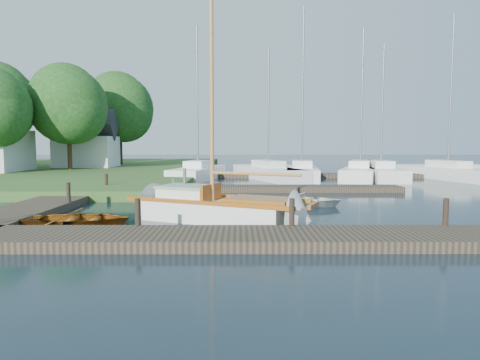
{
  "coord_description": "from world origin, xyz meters",
  "views": [
    {
      "loc": [
        -0.05,
        -17.32,
        2.72
      ],
      "look_at": [
        0.0,
        0.0,
        1.2
      ],
      "focal_mm": 32.0,
      "sensor_mm": 36.0,
      "label": 1
    }
  ],
  "objects_px": {
    "sailboat": "(222,211)",
    "house_c": "(87,144)",
    "tree_3": "(68,105)",
    "dinghy": "(77,216)",
    "marina_boat_2": "(302,171)",
    "tender_c": "(304,198)",
    "marina_boat_5": "(448,172)",
    "marina_boat_0": "(198,172)",
    "marina_boat_1": "(268,172)",
    "mooring_post_5": "(106,181)",
    "mooring_post_2": "(292,212)",
    "mooring_post_3": "(446,212)",
    "marina_boat_4": "(381,172)",
    "marina_boat_3": "(360,172)",
    "mooring_post_1": "(138,212)",
    "mooring_post_4": "(68,192)",
    "tender_a": "(188,196)",
    "tender_b": "(176,190)",
    "tree_7": "(120,108)"
  },
  "relations": [
    {
      "from": "tree_3",
      "to": "marina_boat_3",
      "type": "bearing_deg",
      "value": -9.29
    },
    {
      "from": "tender_a",
      "to": "mooring_post_1",
      "type": "bearing_deg",
      "value": -167.18
    },
    {
      "from": "mooring_post_3",
      "to": "dinghy",
      "type": "height_order",
      "value": "mooring_post_3"
    },
    {
      "from": "mooring_post_1",
      "to": "house_c",
      "type": "relative_size",
      "value": 0.15
    },
    {
      "from": "mooring_post_2",
      "to": "dinghy",
      "type": "distance_m",
      "value": 6.91
    },
    {
      "from": "mooring_post_5",
      "to": "marina_boat_4",
      "type": "bearing_deg",
      "value": 27.66
    },
    {
      "from": "tender_a",
      "to": "marina_boat_1",
      "type": "bearing_deg",
      "value": -0.34
    },
    {
      "from": "tree_3",
      "to": "dinghy",
      "type": "bearing_deg",
      "value": -68.1
    },
    {
      "from": "dinghy",
      "to": "tender_c",
      "type": "height_order",
      "value": "dinghy"
    },
    {
      "from": "marina_boat_1",
      "to": "marina_boat_5",
      "type": "bearing_deg",
      "value": -111.02
    },
    {
      "from": "tender_b",
      "to": "marina_boat_1",
      "type": "xyz_separation_m",
      "value": [
        5.06,
        12.54,
        -0.02
      ]
    },
    {
      "from": "sailboat",
      "to": "marina_boat_5",
      "type": "xyz_separation_m",
      "value": [
        16.16,
        17.02,
        0.23
      ]
    },
    {
      "from": "dinghy",
      "to": "marina_boat_3",
      "type": "height_order",
      "value": "marina_boat_3"
    },
    {
      "from": "mooring_post_5",
      "to": "tree_3",
      "type": "bearing_deg",
      "value": 118.2
    },
    {
      "from": "dinghy",
      "to": "marina_boat_2",
      "type": "relative_size",
      "value": 0.27
    },
    {
      "from": "mooring_post_1",
      "to": "mooring_post_2",
      "type": "xyz_separation_m",
      "value": [
        4.5,
        0.0,
        0.0
      ]
    },
    {
      "from": "mooring_post_4",
      "to": "sailboat",
      "type": "relative_size",
      "value": 0.08
    },
    {
      "from": "marina_boat_1",
      "to": "marina_boat_4",
      "type": "distance_m",
      "value": 8.31
    },
    {
      "from": "marina_boat_3",
      "to": "mooring_post_5",
      "type": "bearing_deg",
      "value": 140.58
    },
    {
      "from": "mooring_post_3",
      "to": "sailboat",
      "type": "bearing_deg",
      "value": 160.49
    },
    {
      "from": "tree_3",
      "to": "sailboat",
      "type": "bearing_deg",
      "value": -57.17
    },
    {
      "from": "mooring_post_1",
      "to": "tender_c",
      "type": "relative_size",
      "value": 0.25
    },
    {
      "from": "mooring_post_4",
      "to": "marina_boat_4",
      "type": "distance_m",
      "value": 22.46
    },
    {
      "from": "mooring_post_1",
      "to": "mooring_post_5",
      "type": "bearing_deg",
      "value": 111.8
    },
    {
      "from": "sailboat",
      "to": "house_c",
      "type": "bearing_deg",
      "value": 142.69
    },
    {
      "from": "marina_boat_4",
      "to": "dinghy",
      "type": "bearing_deg",
      "value": 142.99
    },
    {
      "from": "tender_a",
      "to": "tree_3",
      "type": "distance_m",
      "value": 20.86
    },
    {
      "from": "marina_boat_3",
      "to": "mooring_post_1",
      "type": "bearing_deg",
      "value": 168.56
    },
    {
      "from": "tender_c",
      "to": "marina_boat_0",
      "type": "height_order",
      "value": "marina_boat_0"
    },
    {
      "from": "tender_b",
      "to": "tender_c",
      "type": "distance_m",
      "value": 5.78
    },
    {
      "from": "tender_a",
      "to": "mooring_post_3",
      "type": "bearing_deg",
      "value": -109.94
    },
    {
      "from": "mooring_post_3",
      "to": "dinghy",
      "type": "relative_size",
      "value": 0.24
    },
    {
      "from": "mooring_post_5",
      "to": "marina_boat_4",
      "type": "xyz_separation_m",
      "value": [
        17.44,
        9.14,
        -0.14
      ]
    },
    {
      "from": "marina_boat_1",
      "to": "mooring_post_5",
      "type": "bearing_deg",
      "value": 115.86
    },
    {
      "from": "marina_boat_2",
      "to": "marina_boat_4",
      "type": "bearing_deg",
      "value": -84.08
    },
    {
      "from": "tree_3",
      "to": "tree_7",
      "type": "relative_size",
      "value": 0.93
    },
    {
      "from": "mooring_post_3",
      "to": "mooring_post_5",
      "type": "distance_m",
      "value": 16.4
    },
    {
      "from": "house_c",
      "to": "tree_7",
      "type": "bearing_deg",
      "value": 63.69
    },
    {
      "from": "mooring_post_3",
      "to": "tender_c",
      "type": "relative_size",
      "value": 0.25
    },
    {
      "from": "mooring_post_1",
      "to": "marina_boat_3",
      "type": "height_order",
      "value": "marina_boat_3"
    },
    {
      "from": "marina_boat_2",
      "to": "house_c",
      "type": "relative_size",
      "value": 2.37
    },
    {
      "from": "house_c",
      "to": "marina_boat_5",
      "type": "bearing_deg",
      "value": -14.49
    },
    {
      "from": "mooring_post_5",
      "to": "marina_boat_5",
      "type": "bearing_deg",
      "value": 22.6
    },
    {
      "from": "marina_boat_1",
      "to": "tree_3",
      "type": "bearing_deg",
      "value": 57.39
    },
    {
      "from": "marina_boat_5",
      "to": "marina_boat_3",
      "type": "bearing_deg",
      "value": 76.1
    },
    {
      "from": "tender_b",
      "to": "marina_boat_2",
      "type": "relative_size",
      "value": 0.18
    },
    {
      "from": "mooring_post_5",
      "to": "marina_boat_0",
      "type": "relative_size",
      "value": 0.07
    },
    {
      "from": "mooring_post_2",
      "to": "tender_c",
      "type": "height_order",
      "value": "mooring_post_2"
    },
    {
      "from": "dinghy",
      "to": "tree_3",
      "type": "height_order",
      "value": "tree_3"
    },
    {
      "from": "tender_c",
      "to": "marina_boat_5",
      "type": "distance_m",
      "value": 18.59
    }
  ]
}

